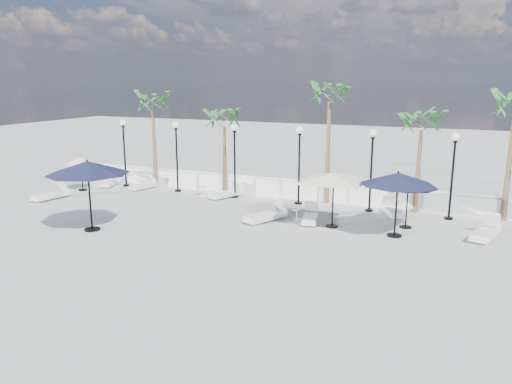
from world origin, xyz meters
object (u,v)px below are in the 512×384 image
at_px(parasol_cream_small, 81,161).
at_px(parasol_cream_sq_a, 334,173).
at_px(lounger_7, 486,232).
at_px(parasol_navy_right, 408,183).
at_px(lounger_1, 110,182).
at_px(lounger_4, 226,193).
at_px(lounger_3, 266,215).
at_px(lounger_6, 393,210).
at_px(lounger_5, 310,217).
at_px(parasol_navy_left, 88,168).
at_px(lounger_0, 51,195).
at_px(parasol_navy_mid, 398,179).
at_px(lounger_2, 143,185).

bearing_deg(parasol_cream_small, parasol_cream_sq_a, -5.03).
bearing_deg(lounger_7, parasol_navy_right, -170.19).
bearing_deg(lounger_1, lounger_4, -17.93).
bearing_deg(lounger_7, lounger_3, -157.58).
xyz_separation_m(lounger_1, lounger_4, (7.51, 0.00, 0.01)).
distance_m(lounger_4, parasol_navy_right, 9.64).
height_order(lounger_3, lounger_4, lounger_3).
bearing_deg(parasol_navy_right, parasol_cream_small, 179.45).
bearing_deg(lounger_3, lounger_4, 161.49).
relative_size(lounger_1, lounger_6, 0.98).
height_order(lounger_7, parasol_navy_right, parasol_navy_right).
height_order(lounger_3, lounger_5, lounger_3).
distance_m(lounger_3, parasol_cream_small, 11.89).
bearing_deg(parasol_navy_left, parasol_cream_small, 134.93).
relative_size(parasol_navy_right, parasol_cream_sq_a, 0.49).
relative_size(lounger_3, lounger_5, 1.14).
height_order(lounger_6, parasol_navy_left, parasol_navy_left).
bearing_deg(lounger_0, lounger_3, 12.88).
relative_size(lounger_7, parasol_navy_left, 0.67).
xyz_separation_m(lounger_1, lounger_6, (16.02, -0.00, 0.01)).
bearing_deg(parasol_navy_right, lounger_6, 114.31).
bearing_deg(lounger_0, lounger_7, 14.61).
bearing_deg(lounger_3, lounger_0, -153.21).
bearing_deg(parasol_navy_right, lounger_4, 169.13).
height_order(lounger_6, parasol_navy_mid, parasol_navy_mid).
bearing_deg(parasol_navy_mid, lounger_1, 169.23).
relative_size(lounger_0, lounger_7, 0.92).
height_order(lounger_4, parasol_navy_right, parasol_navy_right).
height_order(lounger_5, parasol_cream_sq_a, parasol_cream_sq_a).
relative_size(lounger_6, parasol_cream_small, 1.02).
height_order(lounger_3, parasol_navy_left, parasol_navy_left).
relative_size(lounger_2, lounger_5, 0.91).
xyz_separation_m(lounger_5, lounger_6, (3.09, 2.59, 0.00)).
bearing_deg(lounger_3, lounger_2, -176.80).
bearing_deg(lounger_4, lounger_1, -156.59).
xyz_separation_m(lounger_3, parasol_cream_small, (-11.70, 1.59, 1.39)).
height_order(lounger_1, lounger_3, lounger_3).
bearing_deg(lounger_2, parasol_cream_small, -138.85).
xyz_separation_m(lounger_1, parasol_cream_small, (-0.59, -1.62, 1.43)).
height_order(lounger_7, parasol_cream_sq_a, parasol_cream_sq_a).
xyz_separation_m(lounger_2, parasol_cream_sq_a, (11.67, -2.90, 2.07)).
bearing_deg(lounger_7, parasol_cream_sq_a, -156.93).
bearing_deg(lounger_5, lounger_3, -173.51).
bearing_deg(parasol_cream_sq_a, parasol_navy_right, 21.39).
bearing_deg(parasol_navy_left, lounger_0, 149.25).
distance_m(lounger_5, parasol_navy_left, 9.46).
bearing_deg(parasol_navy_left, lounger_3, 34.18).
bearing_deg(lounger_3, parasol_cream_small, -164.49).
relative_size(lounger_3, parasol_navy_left, 0.68).
bearing_deg(lounger_4, parasol_navy_right, 12.54).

